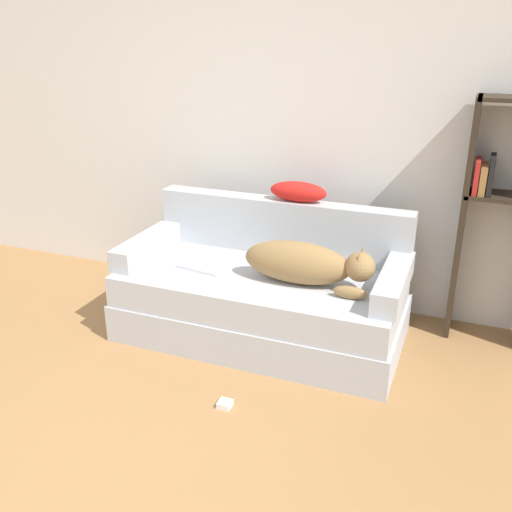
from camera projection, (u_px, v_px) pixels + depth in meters
name	position (u px, v px, depth m)	size (l,w,h in m)	color
wall_back	(267.00, 113.00, 4.00)	(8.11, 0.06, 2.70)	silver
couch	(261.00, 305.00, 3.73)	(1.81, 0.91, 0.45)	#B2B7BC
couch_backrest	(282.00, 226.00, 3.90)	(1.77, 0.15, 0.38)	#B2B7BC
couch_arm_left	(148.00, 245.00, 3.89)	(0.15, 0.72, 0.14)	#B2B7BC
couch_arm_right	(394.00, 283.00, 3.33)	(0.15, 0.72, 0.14)	#B2B7BC
dog	(306.00, 263.00, 3.44)	(0.81, 0.26, 0.27)	olive
laptop	(205.00, 265.00, 3.73)	(0.35, 0.26, 0.02)	silver
throw_pillow	(298.00, 192.00, 3.77)	(0.39, 0.14, 0.13)	red
bookshelf	(500.00, 210.00, 3.48)	(0.48, 0.26, 1.54)	#2D2319
power_adapter	(225.00, 404.00, 3.08)	(0.07, 0.07, 0.03)	white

